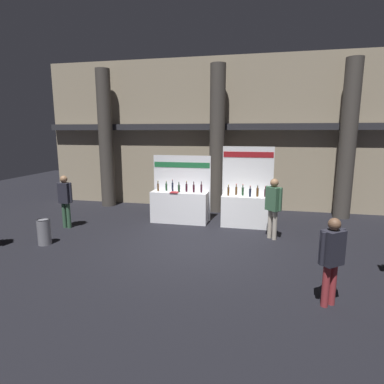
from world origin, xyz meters
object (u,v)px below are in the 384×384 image
at_px(exhibitor_booth_0, 180,204).
at_px(visitor_4, 65,197).
at_px(trash_bin, 44,232).
at_px(exhibitor_booth_1, 246,207).
at_px(visitor_3, 273,203).
at_px(visitor_0, 332,255).

xyz_separation_m(exhibitor_booth_0, visitor_4, (-3.33, -1.42, 0.38)).
height_order(trash_bin, visitor_4, visitor_4).
xyz_separation_m(exhibitor_booth_1, visitor_3, (0.79, -1.12, 0.42)).
xyz_separation_m(visitor_3, visitor_4, (-6.32, -0.30, -0.05)).
bearing_deg(trash_bin, exhibitor_booth_0, 43.76).
bearing_deg(visitor_0, visitor_3, 66.26).
distance_m(visitor_0, visitor_4, 7.83).
xyz_separation_m(trash_bin, visitor_4, (-0.30, 1.48, 0.64)).
xyz_separation_m(exhibitor_booth_0, trash_bin, (-3.03, -2.90, -0.25)).
xyz_separation_m(exhibitor_booth_0, exhibitor_booth_1, (2.20, -0.00, 0.02)).
bearing_deg(visitor_0, trash_bin, 128.76).
bearing_deg(visitor_0, visitor_4, 118.68).
relative_size(exhibitor_booth_1, visitor_3, 1.47).
distance_m(trash_bin, visitor_4, 1.64).
height_order(trash_bin, visitor_0, visitor_0).
bearing_deg(trash_bin, visitor_3, 16.46).
xyz_separation_m(visitor_0, visitor_3, (-0.86, 3.42, 0.10)).
distance_m(visitor_0, visitor_3, 3.53).
xyz_separation_m(exhibitor_booth_1, visitor_4, (-5.54, -1.42, 0.37)).
bearing_deg(exhibitor_booth_0, visitor_4, -156.89).
relative_size(exhibitor_booth_0, visitor_3, 1.28).
xyz_separation_m(trash_bin, visitor_0, (6.88, -1.64, 0.59)).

